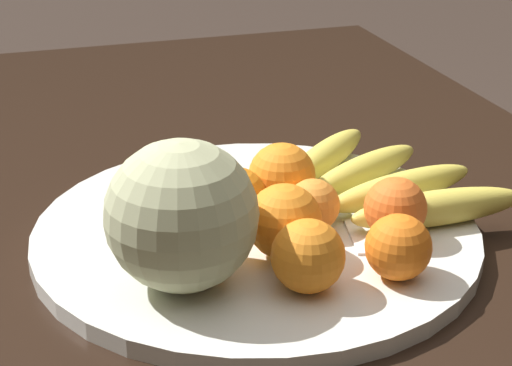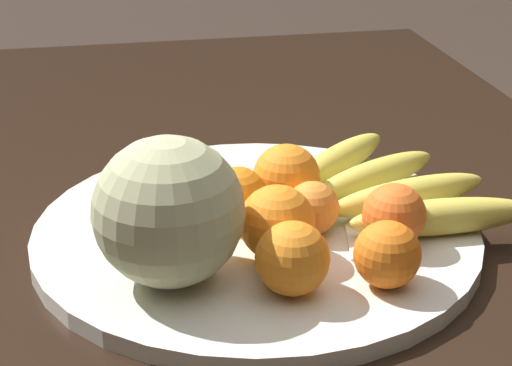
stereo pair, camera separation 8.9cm
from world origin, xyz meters
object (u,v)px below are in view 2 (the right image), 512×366
object	(u,v)px
orange_mid_center	(277,223)
orange_top_small	(240,196)
kitchen_table	(231,277)
produce_tag	(361,242)
melon	(169,212)
orange_front_left	(312,208)
orange_side_extra	(286,177)
orange_back_right	(292,258)
orange_back_left	(387,254)
banana_bunch	(390,187)
orange_front_right	(394,215)
fruit_bowl	(256,232)

from	to	relation	value
orange_mid_center	orange_top_small	xyz separation A→B (m)	(0.08, 0.02, -0.01)
kitchen_table	produce_tag	size ratio (longest dim) A/B	19.56
melon	orange_front_left	size ratio (longest dim) A/B	2.52
orange_top_small	orange_side_extra	bearing A→B (deg)	-65.31
kitchen_table	melon	world-z (taller)	melon
orange_top_small	produce_tag	world-z (taller)	orange_top_small
orange_back_right	produce_tag	bearing A→B (deg)	-49.64
orange_front_left	orange_back_right	bearing A→B (deg)	156.74
orange_mid_center	orange_back_right	xyz separation A→B (m)	(-0.07, 0.00, -0.00)
melon	orange_back_left	bearing A→B (deg)	-104.07
orange_mid_center	orange_back_left	size ratio (longest dim) A/B	1.18
orange_back_left	orange_top_small	bearing A→B (deg)	36.32
banana_bunch	orange_top_small	distance (m)	0.17
orange_front_right	orange_mid_center	world-z (taller)	orange_mid_center
orange_back_right	orange_side_extra	xyz separation A→B (m)	(0.17, -0.03, 0.00)
orange_front_left	banana_bunch	bearing A→B (deg)	-63.36
banana_bunch	orange_mid_center	world-z (taller)	orange_mid_center
orange_back_right	orange_top_small	xyz separation A→B (m)	(0.15, 0.02, -0.00)
fruit_bowl	orange_back_right	bearing A→B (deg)	-177.10
melon	orange_front_left	xyz separation A→B (m)	(0.07, -0.15, -0.04)
orange_mid_center	orange_back_left	distance (m)	0.11
orange_top_small	fruit_bowl	bearing A→B (deg)	-122.37
banana_bunch	orange_front_left	world-z (taller)	orange_front_left
kitchen_table	orange_front_left	xyz separation A→B (m)	(-0.09, -0.07, 0.13)
banana_bunch	melon	bearing A→B (deg)	-175.49
kitchen_table	orange_back_right	world-z (taller)	orange_back_right
orange_back_right	orange_front_left	bearing A→B (deg)	-23.26
orange_mid_center	orange_back_right	world-z (taller)	orange_mid_center
produce_tag	orange_side_extra	bearing A→B (deg)	42.70
orange_front_right	produce_tag	size ratio (longest dim) A/B	0.82
orange_mid_center	orange_front_right	bearing A→B (deg)	-88.53
kitchen_table	orange_front_right	xyz separation A→B (m)	(-0.13, -0.15, 0.13)
orange_side_extra	produce_tag	bearing A→B (deg)	-149.14
banana_bunch	orange_back_left	xyz separation A→B (m)	(-0.17, 0.06, 0.01)
orange_side_extra	orange_back_left	bearing A→B (deg)	-162.77
orange_front_right	orange_back_left	bearing A→B (deg)	156.14
orange_mid_center	orange_top_small	bearing A→B (deg)	15.82
orange_back_left	orange_top_small	size ratio (longest dim) A/B	1.00
fruit_bowl	orange_front_right	distance (m)	0.15
melon	produce_tag	distance (m)	0.21
orange_back_left	melon	bearing A→B (deg)	75.93
kitchen_table	fruit_bowl	world-z (taller)	fruit_bowl
kitchen_table	orange_mid_center	size ratio (longest dim) A/B	20.65
orange_front_right	orange_back_left	xyz separation A→B (m)	(-0.08, 0.03, -0.00)
melon	produce_tag	xyz separation A→B (m)	(0.03, -0.20, -0.07)
banana_bunch	orange_mid_center	size ratio (longest dim) A/B	3.51
kitchen_table	orange_side_extra	world-z (taller)	orange_side_extra
melon	orange_front_right	bearing A→B (deg)	-83.55
orange_side_extra	orange_front_right	bearing A→B (deg)	-139.21
orange_front_right	orange_back_right	world-z (taller)	orange_back_right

